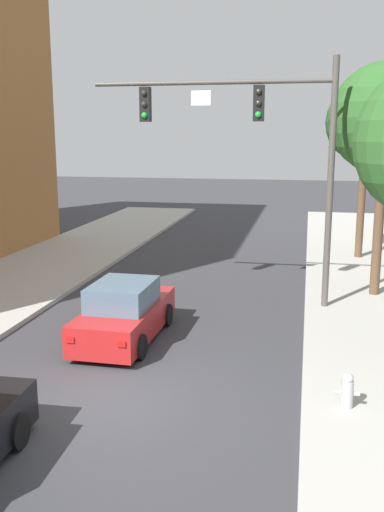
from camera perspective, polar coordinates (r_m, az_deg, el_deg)
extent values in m
plane|color=#38383D|center=(12.39, -8.72, -14.15)|extent=(120.00, 120.00, 0.00)
cylinder|color=#514C47|center=(17.89, 13.53, 6.77)|extent=(0.20, 0.20, 7.50)
cylinder|color=#514C47|center=(18.13, 1.86, 16.81)|extent=(7.33, 0.14, 0.14)
cube|color=black|center=(17.90, 6.64, 14.79)|extent=(0.32, 0.28, 1.05)
sphere|color=#2D2823|center=(17.77, 6.62, 15.88)|extent=(0.18, 0.18, 0.18)
sphere|color=#2D2823|center=(17.75, 6.60, 14.82)|extent=(0.18, 0.18, 0.18)
sphere|color=green|center=(17.74, 6.57, 13.75)|extent=(0.18, 0.18, 0.18)
cube|color=black|center=(18.54, -4.63, 14.73)|extent=(0.32, 0.28, 1.05)
sphere|color=#2D2823|center=(18.42, -4.79, 15.78)|extent=(0.18, 0.18, 0.18)
sphere|color=#2D2823|center=(18.40, -4.77, 14.75)|extent=(0.18, 0.18, 0.18)
sphere|color=green|center=(18.39, -4.75, 13.73)|extent=(0.18, 0.18, 0.18)
cube|color=white|center=(18.13, 0.89, 15.39)|extent=(0.60, 0.03, 0.44)
cube|color=#B21E1E|center=(15.65, -6.64, -6.21)|extent=(1.77, 4.23, 0.80)
cube|color=slate|center=(15.31, -6.88, -3.82)|extent=(1.53, 2.02, 0.64)
cylinder|color=black|center=(17.15, -7.77, -5.44)|extent=(0.23, 0.64, 0.64)
cylinder|color=black|center=(16.68, -2.52, -5.85)|extent=(0.23, 0.64, 0.64)
cylinder|color=black|center=(14.87, -11.23, -8.34)|extent=(0.23, 0.64, 0.64)
cylinder|color=black|center=(14.32, -5.22, -8.95)|extent=(0.23, 0.64, 0.64)
cube|color=red|center=(13.98, -11.99, -8.14)|extent=(0.20, 0.04, 0.14)
cube|color=red|center=(13.52, -7.00, -8.66)|extent=(0.20, 0.04, 0.14)
cylinder|color=black|center=(10.99, -16.93, -16.28)|extent=(0.24, 0.65, 0.64)
cylinder|color=#B2B2B7|center=(12.01, 15.11, -13.08)|extent=(0.24, 0.24, 0.55)
sphere|color=#B2B2B7|center=(11.87, 15.20, -11.62)|extent=(0.22, 0.22, 0.22)
cylinder|color=#B2B2B7|center=(11.98, 14.24, -12.94)|extent=(0.12, 0.09, 0.09)
cylinder|color=#B2B2B7|center=(12.01, 16.00, -12.99)|extent=(0.12, 0.09, 0.09)
cylinder|color=brown|center=(19.92, 17.98, 2.58)|extent=(0.32, 0.32, 4.44)
cylinder|color=brown|center=(25.92, 16.41, 4.81)|extent=(0.32, 0.32, 4.50)
sphere|color=#235123|center=(25.75, 16.88, 12.58)|extent=(3.36, 3.36, 3.36)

